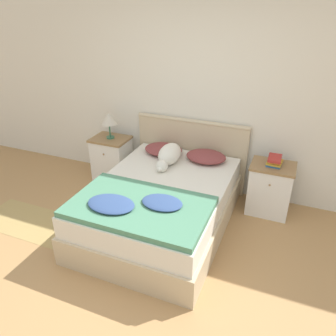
% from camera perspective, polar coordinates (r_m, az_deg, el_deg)
% --- Properties ---
extents(ground_plane, '(16.00, 16.00, 0.00)m').
position_cam_1_polar(ground_plane, '(3.15, -7.05, -21.01)').
color(ground_plane, tan).
extents(wall_back, '(9.00, 0.06, 2.55)m').
position_cam_1_polar(wall_back, '(4.21, 6.23, 12.48)').
color(wall_back, silver).
rests_on(wall_back, ground_plane).
extents(bed, '(1.43, 1.98, 0.55)m').
position_cam_1_polar(bed, '(3.72, -1.16, -6.52)').
color(bed, '#C6B28E').
rests_on(bed, ground_plane).
extents(headboard, '(1.51, 0.06, 0.97)m').
position_cam_1_polar(headboard, '(4.43, 3.98, 2.78)').
color(headboard, '#C6B28E').
rests_on(headboard, ground_plane).
extents(nightstand_left, '(0.51, 0.41, 0.64)m').
position_cam_1_polar(nightstand_left, '(4.73, -9.74, 1.59)').
color(nightstand_left, white).
rests_on(nightstand_left, ground_plane).
extents(nightstand_right, '(0.51, 0.41, 0.64)m').
position_cam_1_polar(nightstand_right, '(4.12, 17.30, -3.45)').
color(nightstand_right, white).
rests_on(nightstand_right, ground_plane).
extents(pillow_left, '(0.50, 0.39, 0.11)m').
position_cam_1_polar(pillow_left, '(4.25, -0.80, 3.27)').
color(pillow_left, brown).
rests_on(pillow_left, bed).
extents(pillow_right, '(0.50, 0.39, 0.11)m').
position_cam_1_polar(pillow_right, '(4.08, 6.64, 2.01)').
color(pillow_right, brown).
rests_on(pillow_right, bed).
extents(quilt, '(1.33, 0.83, 0.11)m').
position_cam_1_polar(quilt, '(3.15, -5.23, -6.61)').
color(quilt, '#4C8466').
rests_on(quilt, bed).
extents(dog, '(0.25, 0.62, 0.24)m').
position_cam_1_polar(dog, '(3.96, 0.19, 2.24)').
color(dog, silver).
rests_on(dog, bed).
extents(book_stack, '(0.18, 0.24, 0.10)m').
position_cam_1_polar(book_stack, '(3.95, 18.07, 1.19)').
color(book_stack, '#285689').
rests_on(book_stack, nightstand_right).
extents(table_lamp, '(0.23, 0.23, 0.36)m').
position_cam_1_polar(table_lamp, '(4.52, -10.27, 8.39)').
color(table_lamp, '#336B4C').
rests_on(table_lamp, nightstand_left).
extents(rug, '(1.21, 0.58, 0.00)m').
position_cam_1_polar(rug, '(4.24, -22.81, -8.60)').
color(rug, tan).
rests_on(rug, ground_plane).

